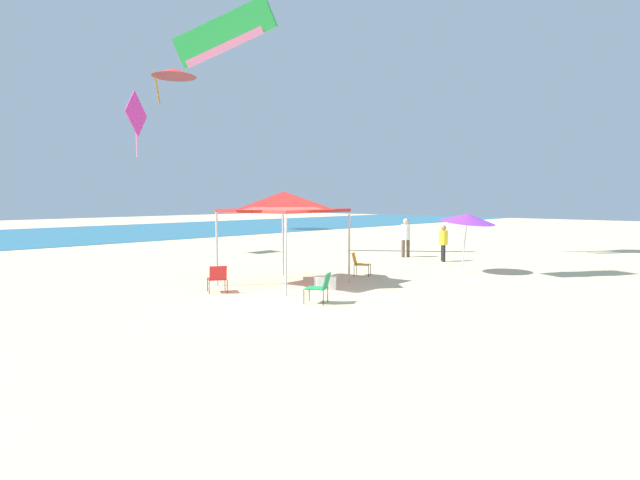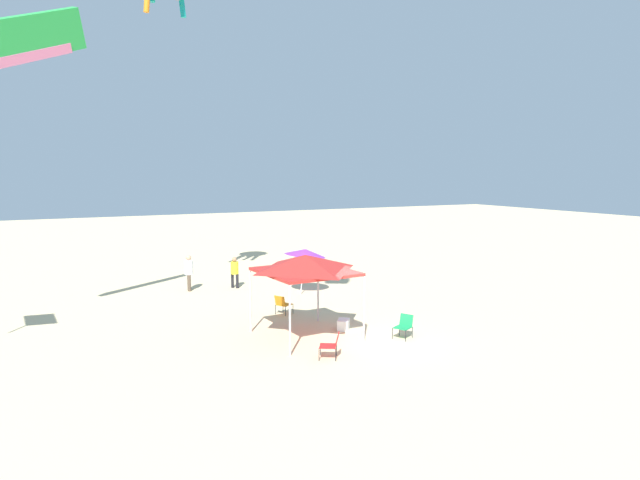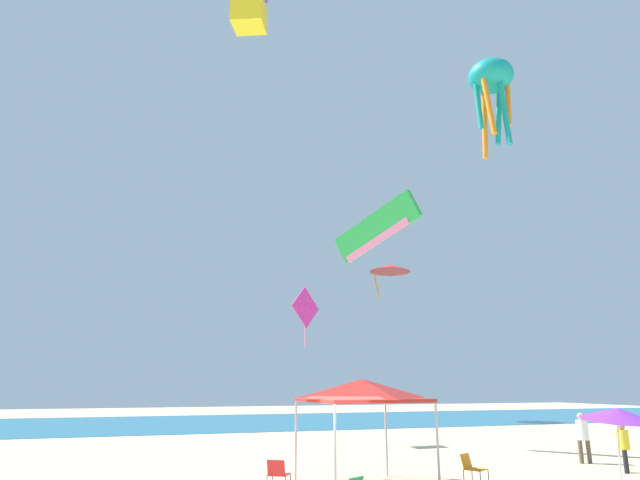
{
  "view_description": "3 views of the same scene",
  "coord_description": "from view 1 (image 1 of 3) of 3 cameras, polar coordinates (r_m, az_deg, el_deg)",
  "views": [
    {
      "loc": [
        -11.66,
        -11.77,
        2.84
      ],
      "look_at": [
        2.46,
        0.96,
        1.4
      ],
      "focal_mm": 32.94,
      "sensor_mm": 36.0,
      "label": 1
    },
    {
      "loc": [
        -16.1,
        9.85,
        5.9
      ],
      "look_at": [
        1.88,
        0.72,
        3.39
      ],
      "focal_mm": 31.28,
      "sensor_mm": 36.0,
      "label": 2
    },
    {
      "loc": [
        -5.24,
        -14.02,
        2.83
      ],
      "look_at": [
        2.56,
        8.86,
        9.14
      ],
      "focal_mm": 31.04,
      "sensor_mm": 36.0,
      "label": 3
    }
  ],
  "objects": [
    {
      "name": "folding_chair_facing_ocean",
      "position": [
        20.87,
        3.83,
        -2.18
      ],
      "size": [
        0.76,
        0.8,
        0.82
      ],
      "rotation": [
        0.0,
        0.0,
        0.52
      ],
      "color": "black",
      "rests_on": "ground"
    },
    {
      "name": "kite_delta_red",
      "position": [
        49.38,
        -14.0,
        15.52
      ],
      "size": [
        4.9,
        4.9,
        2.79
      ],
      "rotation": [
        0.0,
        0.0,
        5.31
      ],
      "color": "red"
    },
    {
      "name": "person_kite_handler",
      "position": [
        27.32,
        8.33,
        0.54
      ],
      "size": [
        0.47,
        0.43,
        1.79
      ],
      "rotation": [
        0.0,
        0.0,
        2.95
      ],
      "color": "brown",
      "rests_on": "ground"
    },
    {
      "name": "person_beachcomber",
      "position": [
        25.79,
        11.89,
        -0.0
      ],
      "size": [
        0.38,
        0.38,
        1.58
      ],
      "rotation": [
        0.0,
        0.0,
        0.71
      ],
      "color": "black",
      "rests_on": "ground"
    },
    {
      "name": "folding_chair_near_cooler",
      "position": [
        15.48,
        0.04,
        -4.45
      ],
      "size": [
        0.75,
        0.79,
        0.82
      ],
      "rotation": [
        0.0,
        0.0,
        3.63
      ],
      "color": "black",
      "rests_on": "ground"
    },
    {
      "name": "ground",
      "position": [
        16.82,
        -3.19,
        -5.56
      ],
      "size": [
        120.0,
        120.0,
        0.1
      ],
      "primitive_type": "cube",
      "color": "beige"
    },
    {
      "name": "folding_chair_left_of_tent",
      "position": [
        17.38,
        -9.93,
        -3.55
      ],
      "size": [
        0.77,
        0.8,
        0.82
      ],
      "rotation": [
        0.0,
        0.0,
        2.59
      ],
      "color": "black",
      "rests_on": "ground"
    },
    {
      "name": "kite_diamond_magenta",
      "position": [
        29.54,
        -17.42,
        11.42
      ],
      "size": [
        1.86,
        1.21,
        3.12
      ],
      "rotation": [
        0.0,
        0.0,
        3.78
      ],
      "color": "#E02D9E"
    },
    {
      "name": "cooler_box",
      "position": [
        17.82,
        0.49,
        -4.18
      ],
      "size": [
        0.74,
        0.7,
        0.4
      ],
      "color": "white",
      "rests_on": "ground"
    },
    {
      "name": "beach_umbrella",
      "position": [
        22.01,
        14.17,
        2.07
      ],
      "size": [
        2.0,
        2.02,
        2.31
      ],
      "color": "silver",
      "rests_on": "ground"
    },
    {
      "name": "kite_parafoil_green",
      "position": [
        29.06,
        -9.29,
        19.16
      ],
      "size": [
        2.98,
        4.46,
        3.05
      ],
      "rotation": [
        0.0,
        0.0,
        2.07
      ],
      "color": "green"
    },
    {
      "name": "canopy_tent",
      "position": [
        18.65,
        -3.52,
        3.7
      ],
      "size": [
        3.37,
        3.16,
        2.97
      ],
      "rotation": [
        0.0,
        0.0,
        0.07
      ],
      "color": "#B7B7BC",
      "rests_on": "ground"
    }
  ]
}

